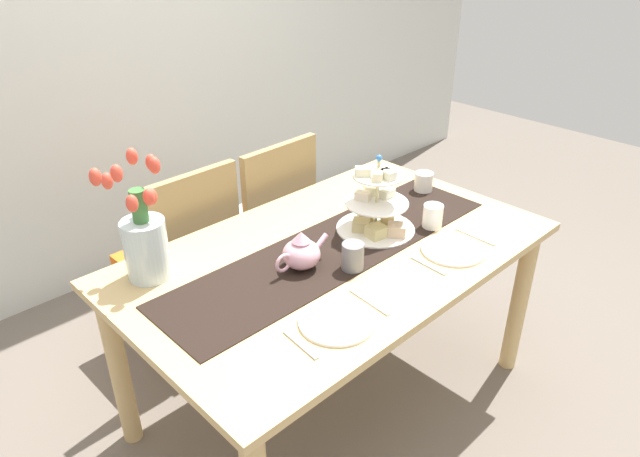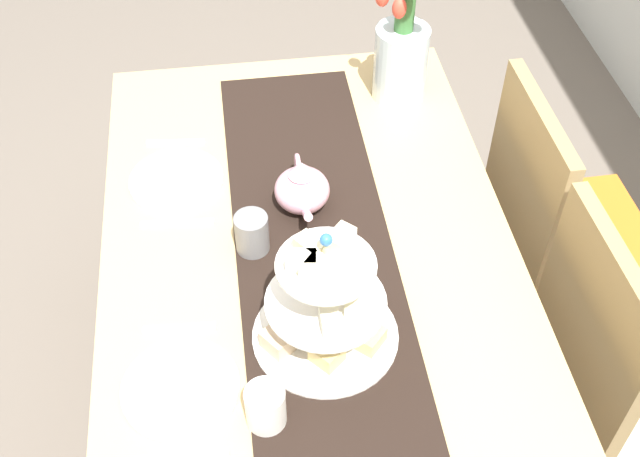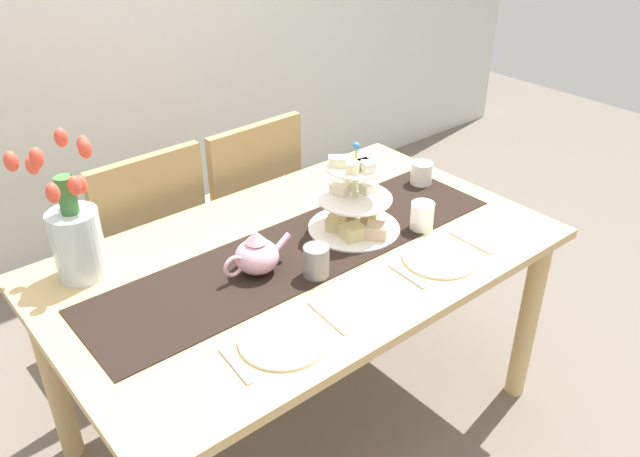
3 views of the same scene
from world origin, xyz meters
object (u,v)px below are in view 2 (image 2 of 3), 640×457
Objects in this scene: knife_left at (177,223)px; fork_right at (179,328)px; teapot at (302,188)px; chair_right at (621,364)px; dining_table at (312,288)px; dinner_plate_right at (180,388)px; tiered_cake_stand at (324,310)px; mug_white_text at (266,407)px; knife_right at (182,457)px; chair_left at (554,225)px; tulip_vase at (402,50)px; dinner_plate_left at (176,180)px; mug_grey at (252,233)px; fork_left at (176,142)px.

fork_right is (0.30, 0.00, 0.00)m from knife_left.
chair_right is at bearing 60.26° from teapot.
dining_table is 6.77× the size of dinner_plate_right.
chair_right is 0.77m from tiered_cake_stand.
dinner_plate_right is at bearing -119.66° from mug_white_text.
knife_right is at bearing 0.00° from fork_right.
chair_left is 2.99× the size of tiered_cake_stand.
tulip_vase is at bearing 124.01° from knife_left.
chair_left is 6.07× the size of fork_right.
dinner_plate_right is 1.53× the size of fork_right.
teapot is at bearing 147.54° from dinner_plate_right.
knife_right reaches higher than dining_table.
knife_left is (0.14, 0.00, -0.00)m from dinner_plate_left.
dinner_plate_right is at bearing -62.33° from chair_left.
fork_right is 1.58× the size of mug_grey.
fork_right is at bearing -94.41° from chair_right.
chair_right reaches higher than dinner_plate_left.
tiered_cake_stand is 3.20× the size of mug_grey.
mug_white_text is at bearing 34.12° from fork_right.
chair_left is 5.35× the size of knife_left.
dinner_plate_right is (0.52, -0.99, 0.23)m from chair_left.
fork_right is (0.59, 0.00, 0.00)m from fork_left.
mug_white_text is at bearing 13.13° from dinner_plate_left.
mug_grey is (0.52, -0.44, -0.09)m from tulip_vase.
chair_left is 0.89m from mug_grey.
fork_left is 0.29m from knife_left.
chair_left is at bearing 85.73° from dinner_plate_left.
dinner_plate_left is at bearing 180.00° from knife_left.
tiered_cake_stand is 1.79× the size of knife_right.
dinner_plate_right reaches higher than knife_right.
dinner_plate_right reaches higher than dining_table.
tiered_cake_stand reaches higher than mug_grey.
teapot is at bearing 179.57° from tiered_cake_stand.
knife_left is 0.59m from knife_right.
mug_grey reaches higher than dining_table.
chair_left reaches higher than fork_right.
mug_grey is (-0.35, 0.17, 0.05)m from dinner_plate_right.
knife_right is (0.23, -0.29, -0.09)m from tiered_cake_stand.
fork_left is 1.00× the size of fork_right.
chair_right is 6.07× the size of fork_left.
dinner_plate_right is 1.35× the size of knife_right.
chair_right is 0.85m from teapot.
chair_right is 1.22m from fork_left.
teapot is at bearing 66.57° from dinner_plate_left.
dinner_plate_left reaches higher than fork_right.
mug_grey reaches higher than knife_left.
knife_left is at bearing 180.00° from fork_right.
dining_table is 5.12× the size of tiered_cake_stand.
dinner_plate_right reaches higher than fork_left.
fork_left is at bearing 180.00° from knife_right.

